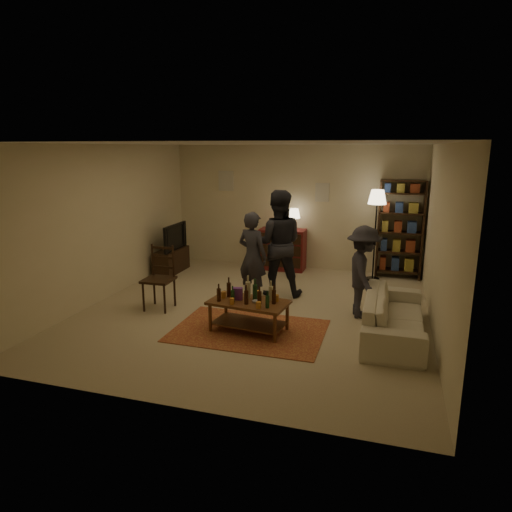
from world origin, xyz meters
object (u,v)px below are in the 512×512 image
at_px(coffee_table, 249,305).
at_px(person_right, 278,244).
at_px(floor_lamp, 377,204).
at_px(person_left, 253,256).
at_px(tv_stand, 171,255).
at_px(person_by_sofa, 363,272).
at_px(dining_chair, 160,275).
at_px(bookshelf, 400,228).
at_px(sofa, 394,316).
at_px(dresser, 283,248).

distance_m(coffee_table, person_right, 1.86).
height_order(floor_lamp, person_left, floor_lamp).
distance_m(tv_stand, person_by_sofa, 4.44).
xyz_separation_m(dining_chair, person_by_sofa, (3.27, 0.55, 0.16)).
relative_size(tv_stand, person_left, 0.67).
distance_m(floor_lamp, person_by_sofa, 2.36).
relative_size(coffee_table, floor_lamp, 0.66).
xyz_separation_m(dining_chair, tv_stand, (-0.88, 2.10, -0.19)).
xyz_separation_m(coffee_table, tv_stand, (-2.61, 2.64, -0.02)).
height_order(bookshelf, sofa, bookshelf).
relative_size(dresser, sofa, 0.65).
distance_m(dining_chair, person_right, 2.14).
distance_m(bookshelf, sofa, 3.26).
bearing_deg(sofa, dresser, 37.54).
distance_m(tv_stand, floor_lamp, 4.43).
bearing_deg(person_left, sofa, 177.56).
xyz_separation_m(coffee_table, dining_chair, (-1.73, 0.55, 0.17)).
bearing_deg(coffee_table, floor_lamp, 64.01).
distance_m(tv_stand, person_left, 2.59).
bearing_deg(person_left, coffee_table, 124.07).
height_order(tv_stand, sofa, tv_stand).
relative_size(floor_lamp, person_right, 0.95).
distance_m(dresser, person_by_sofa, 3.11).
xyz_separation_m(dresser, person_right, (0.33, -1.77, 0.49)).
xyz_separation_m(dining_chair, person_right, (1.70, 1.24, 0.39)).
height_order(floor_lamp, person_right, person_right).
height_order(coffee_table, person_right, person_right).
distance_m(person_left, person_right, 0.55).
xyz_separation_m(person_right, person_by_sofa, (1.56, -0.68, -0.23)).
bearing_deg(floor_lamp, person_by_sofa, -91.81).
bearing_deg(person_right, coffee_table, 77.59).
height_order(dresser, floor_lamp, floor_lamp).
relative_size(person_right, person_by_sofa, 1.31).
height_order(dining_chair, floor_lamp, floor_lamp).
xyz_separation_m(floor_lamp, person_by_sofa, (-0.07, -2.21, -0.83)).
xyz_separation_m(coffee_table, dresser, (-0.35, 3.55, 0.07)).
bearing_deg(bookshelf, person_right, -138.87).
distance_m(dining_chair, person_by_sofa, 3.32).
relative_size(dresser, floor_lamp, 0.74).
bearing_deg(sofa, person_by_sofa, 37.37).
height_order(tv_stand, person_right, person_right).
height_order(dresser, person_left, person_left).
bearing_deg(coffee_table, bookshelf, 60.07).
xyz_separation_m(dresser, floor_lamp, (1.96, -0.25, 1.09)).
bearing_deg(person_right, sofa, 133.86).
height_order(dining_chair, person_right, person_right).
bearing_deg(person_by_sofa, dining_chair, 85.57).
bearing_deg(person_by_sofa, coffee_table, 111.44).
relative_size(bookshelf, person_left, 1.28).
relative_size(bookshelf, person_by_sofa, 1.37).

